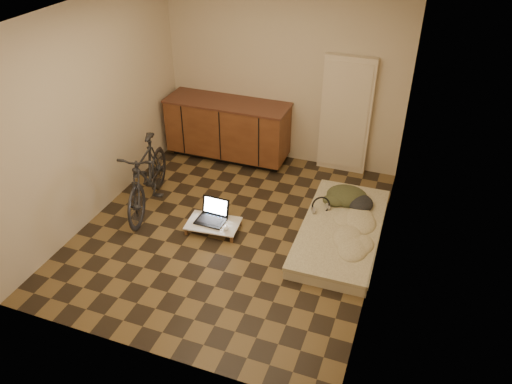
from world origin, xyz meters
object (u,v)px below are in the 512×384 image
(futon, at_px, (341,231))
(laptop, at_px, (212,216))
(lap_desk, at_px, (213,224))
(bicycle, at_px, (147,173))

(futon, relative_size, laptop, 5.35)
(futon, distance_m, lap_desk, 1.56)
(laptop, bearing_deg, futon, 13.84)
(futon, relative_size, lap_desk, 2.87)
(bicycle, xyz_separation_m, futon, (2.50, 0.21, -0.43))
(bicycle, bearing_deg, futon, -8.13)
(bicycle, bearing_deg, laptop, -20.47)
(lap_desk, xyz_separation_m, laptop, (-0.04, 0.07, 0.06))
(futon, distance_m, laptop, 1.58)
(futon, bearing_deg, lap_desk, -165.82)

